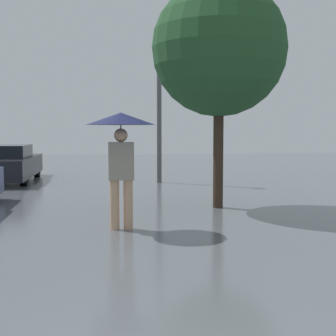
{
  "coord_description": "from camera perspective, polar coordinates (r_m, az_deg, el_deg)",
  "views": [
    {
      "loc": [
        -0.11,
        -1.96,
        1.64
      ],
      "look_at": [
        0.96,
        5.71,
        1.01
      ],
      "focal_mm": 50.0,
      "sensor_mm": 36.0,
      "label": 1
    }
  ],
  "objects": [
    {
      "name": "street_lamp",
      "position": [
        14.66,
        -1.09,
        9.8
      ],
      "size": [
        0.38,
        0.38,
        4.6
      ],
      "color": "#515456",
      "rests_on": "ground_plane"
    },
    {
      "name": "tree",
      "position": [
        10.01,
        6.25,
        14.2
      ],
      "size": [
        2.8,
        2.8,
        4.72
      ],
      "color": "#38281E",
      "rests_on": "ground_plane"
    },
    {
      "name": "pedestrian",
      "position": [
        7.68,
        -5.77,
        3.92
      ],
      "size": [
        1.13,
        1.13,
        1.93
      ],
      "color": "tan",
      "rests_on": "ground_plane"
    },
    {
      "name": "parked_car_farthest",
      "position": [
        15.85,
        -19.35,
        0.48
      ],
      "size": [
        1.84,
        4.36,
        1.17
      ],
      "color": "black",
      "rests_on": "ground_plane"
    }
  ]
}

